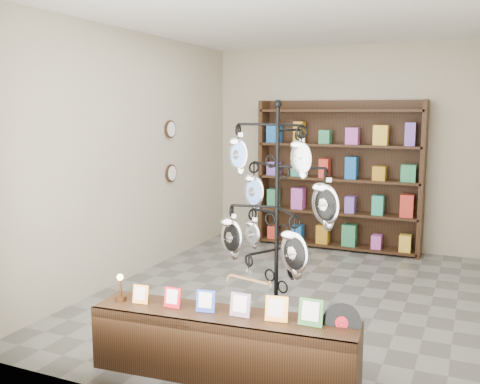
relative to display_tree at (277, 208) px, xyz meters
name	(u,v)px	position (x,y,z in m)	size (l,w,h in m)	color
ground	(287,295)	(-0.33, 1.28, -1.24)	(5.00, 5.00, 0.00)	slate
room_envelope	(289,129)	(-0.33, 1.28, 0.61)	(5.00, 5.00, 5.00)	#ACA28A
display_tree	(277,208)	(0.00, 0.00, 0.00)	(1.15, 1.14, 2.14)	black
front_shelf	(223,345)	(-0.18, -0.68, -0.98)	(2.10, 0.60, 0.73)	black
back_shelving	(339,180)	(-0.33, 3.57, -0.21)	(2.42, 0.36, 2.20)	black
wall_clocks	(171,151)	(-2.30, 2.08, 0.26)	(0.03, 0.24, 0.84)	black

